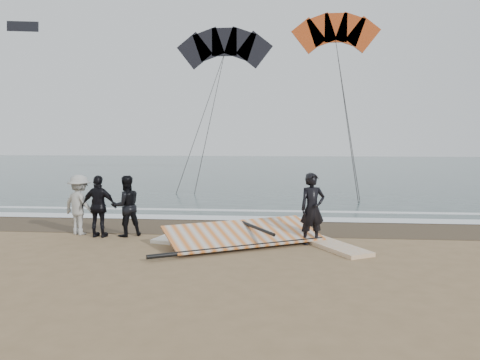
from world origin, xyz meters
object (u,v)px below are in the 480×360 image
Objects in this scene: man_main at (312,209)px; sail_rig at (242,236)px; board_white at (332,245)px; board_cream at (181,234)px.

sail_rig is (-1.82, -0.06, -0.74)m from man_main.
sail_rig is at bearing 144.65° from board_white.
man_main reaches higher than sail_rig.
board_white is 4.24m from board_cream.
board_cream is 0.53× the size of sail_rig.
man_main is 3.81m from board_cream.
board_white is 2.32m from sail_rig.
man_main is at bearing 119.29° from board_white.
sail_rig is at bearing 160.48° from man_main.
board_white is at bearing -52.44° from man_main.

